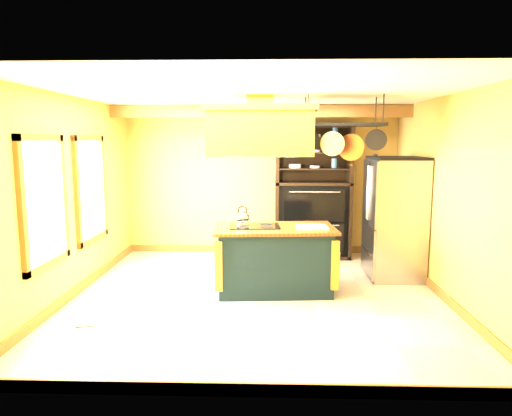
# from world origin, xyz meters

# --- Properties ---
(floor) EXTENTS (5.00, 5.00, 0.00)m
(floor) POSITION_xyz_m (0.00, 0.00, 0.00)
(floor) COLOR beige
(floor) RESTS_ON ground
(ceiling) EXTENTS (5.00, 5.00, 0.00)m
(ceiling) POSITION_xyz_m (0.00, 0.00, 2.70)
(ceiling) COLOR white
(ceiling) RESTS_ON wall_back
(wall_back) EXTENTS (5.00, 0.02, 2.70)m
(wall_back) POSITION_xyz_m (0.00, 2.50, 1.35)
(wall_back) COLOR gold
(wall_back) RESTS_ON floor
(wall_front) EXTENTS (5.00, 0.02, 2.70)m
(wall_front) POSITION_xyz_m (0.00, -2.50, 1.35)
(wall_front) COLOR gold
(wall_front) RESTS_ON floor
(wall_left) EXTENTS (0.02, 5.00, 2.70)m
(wall_left) POSITION_xyz_m (-2.50, 0.00, 1.35)
(wall_left) COLOR gold
(wall_left) RESTS_ON floor
(wall_right) EXTENTS (0.02, 5.00, 2.70)m
(wall_right) POSITION_xyz_m (2.50, 0.00, 1.35)
(wall_right) COLOR gold
(wall_right) RESTS_ON floor
(ceiling_beam) EXTENTS (5.00, 0.15, 0.20)m
(ceiling_beam) POSITION_xyz_m (0.00, 1.70, 2.59)
(ceiling_beam) COLOR #965B2E
(ceiling_beam) RESTS_ON ceiling
(window_near) EXTENTS (0.06, 1.06, 1.56)m
(window_near) POSITION_xyz_m (-2.47, -0.80, 1.40)
(window_near) COLOR #965B2E
(window_near) RESTS_ON wall_left
(window_far) EXTENTS (0.06, 1.06, 1.56)m
(window_far) POSITION_xyz_m (-2.47, 0.60, 1.40)
(window_far) COLOR #965B2E
(window_far) RESTS_ON wall_left
(kitchen_island) EXTENTS (1.72, 1.04, 1.11)m
(kitchen_island) POSITION_xyz_m (0.23, 0.22, 0.47)
(kitchen_island) COLOR black
(kitchen_island) RESTS_ON floor
(range_hood) EXTENTS (1.48, 0.84, 0.80)m
(range_hood) POSITION_xyz_m (0.04, 0.22, 2.25)
(range_hood) COLOR #AC742B
(range_hood) RESTS_ON ceiling
(pot_rack) EXTENTS (1.14, 0.54, 0.87)m
(pot_rack) POSITION_xyz_m (1.14, 0.22, 2.23)
(pot_rack) COLOR black
(pot_rack) RESTS_ON ceiling
(refrigerator) EXTENTS (0.79, 0.93, 1.83)m
(refrigerator) POSITION_xyz_m (2.09, 0.99, 0.89)
(refrigerator) COLOR #9B9DA4
(refrigerator) RESTS_ON floor
(hutch) EXTENTS (1.35, 0.61, 2.39)m
(hutch) POSITION_xyz_m (0.94, 2.24, 0.92)
(hutch) COLOR black
(hutch) RESTS_ON floor
(floor_register) EXTENTS (0.30, 0.18, 0.01)m
(floor_register) POSITION_xyz_m (-1.91, -1.07, 0.01)
(floor_register) COLOR black
(floor_register) RESTS_ON floor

